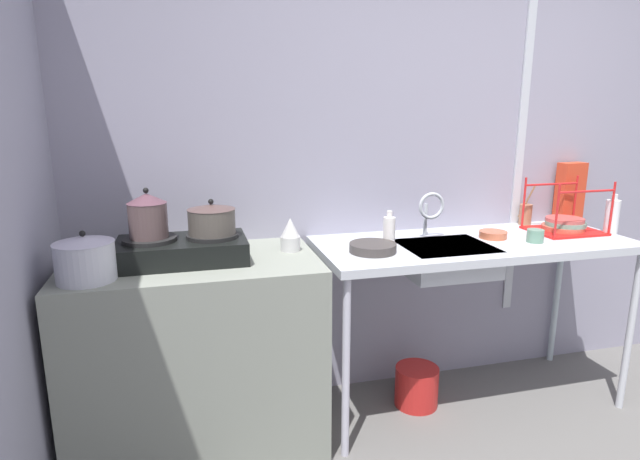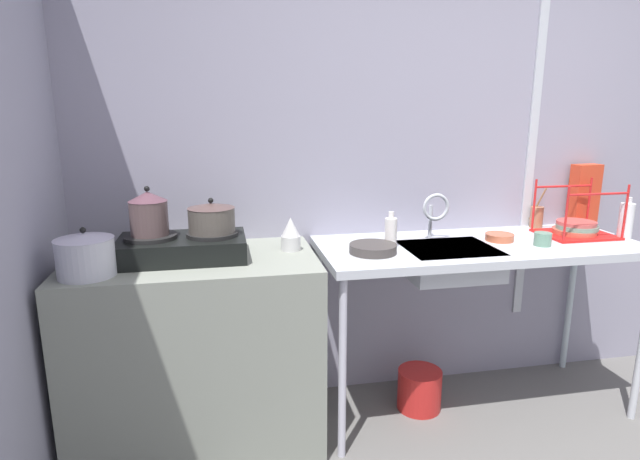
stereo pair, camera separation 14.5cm
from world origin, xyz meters
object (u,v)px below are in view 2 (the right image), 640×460
object	(u,v)px
faucet	(435,209)
utensil_jar	(537,217)
stove	(183,247)
sink_basin	(448,261)
frying_pan	(373,248)
bottle_by_rack	(626,220)
cereal_box	(584,195)
pot_on_right_burner	(212,218)
percolator	(291,234)
pot_beside_stove	(85,255)
bottle_by_sink	(391,232)
pot_on_left_burner	(149,213)
bucket_on_floor	(419,389)
cup_by_rack	(543,239)
small_bowl_on_drainboard	(499,237)
dish_rack	(576,228)

from	to	relation	value
faucet	utensil_jar	bearing A→B (deg)	12.08
stove	utensil_jar	bearing A→B (deg)	7.73
sink_basin	frying_pan	bearing A→B (deg)	-177.30
bottle_by_rack	cereal_box	bearing A→B (deg)	91.77
pot_on_right_burner	percolator	world-z (taller)	pot_on_right_burner
pot_beside_stove	frying_pan	size ratio (longest dim) A/B	1.03
frying_pan	bottle_by_rack	size ratio (longest dim) A/B	1.02
percolator	bottle_by_sink	size ratio (longest dim) A/B	0.90
frying_pan	percolator	bearing A→B (deg)	161.74
pot_beside_stove	pot_on_left_burner	bearing A→B (deg)	36.75
faucet	bottle_by_sink	bearing A→B (deg)	-158.85
sink_basin	utensil_jar	distance (m)	0.75
pot_on_right_burner	bottle_by_rack	distance (m)	2.10
percolator	cereal_box	bearing A→B (deg)	6.73
percolator	utensil_jar	bearing A→B (deg)	8.22
frying_pan	cereal_box	size ratio (longest dim) A/B	0.63
pot_beside_stove	bucket_on_floor	distance (m)	1.79
utensil_jar	percolator	bearing A→B (deg)	-171.78
bottle_by_sink	bottle_by_rack	xyz separation A→B (m)	(1.25, -0.07, 0.02)
bottle_by_sink	utensil_jar	distance (m)	0.99
stove	percolator	bearing A→B (deg)	6.31
faucet	bottle_by_rack	world-z (taller)	faucet
bottle_by_sink	utensil_jar	xyz separation A→B (m)	(0.95, 0.25, -0.01)
pot_beside_stove	cup_by_rack	size ratio (longest dim) A/B	2.75
pot_beside_stove	sink_basin	bearing A→B (deg)	4.36
pot_beside_stove	small_bowl_on_drainboard	size ratio (longest dim) A/B	1.62
percolator	dish_rack	world-z (taller)	dish_rack
sink_basin	stove	bearing A→B (deg)	177.77
frying_pan	cereal_box	world-z (taller)	cereal_box
cereal_box	pot_beside_stove	bearing A→B (deg)	-176.12
faucet	pot_on_right_burner	bearing A→B (deg)	-174.06
pot_on_left_burner	cup_by_rack	size ratio (longest dim) A/B	2.59
cereal_box	percolator	bearing A→B (deg)	-178.86
bottle_by_rack	cereal_box	xyz separation A→B (m)	(-0.01, 0.32, 0.08)
stove	pot_beside_stove	bearing A→B (deg)	-154.64
percolator	cereal_box	distance (m)	1.74
faucet	cereal_box	bearing A→B (deg)	8.33
bucket_on_floor	faucet	bearing A→B (deg)	50.21
pot_beside_stove	cup_by_rack	distance (m)	2.10
faucet	bucket_on_floor	distance (m)	0.97
stove	utensil_jar	size ratio (longest dim) A/B	2.41
bottle_by_sink	percolator	bearing A→B (deg)	174.93
utensil_jar	dish_rack	bearing A→B (deg)	-66.51
small_bowl_on_drainboard	bottle_by_sink	xyz separation A→B (m)	(-0.59, -0.02, 0.06)
pot_on_right_burner	pot_beside_stove	world-z (taller)	pot_on_right_burner
sink_basin	dish_rack	size ratio (longest dim) A/B	1.22
sink_basin	cereal_box	xyz separation A→B (m)	(0.96, 0.31, 0.25)
cereal_box	bottle_by_sink	bearing A→B (deg)	-174.35
cup_by_rack	bottle_by_sink	bearing A→B (deg)	171.25
frying_pan	bucket_on_floor	xyz separation A→B (m)	(0.31, 0.09, -0.82)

